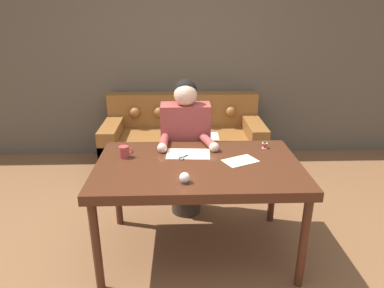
% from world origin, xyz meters
% --- Properties ---
extents(ground_plane, '(16.00, 16.00, 0.00)m').
position_xyz_m(ground_plane, '(0.00, 0.00, 0.00)').
color(ground_plane, brown).
extents(wall_back, '(8.00, 0.06, 2.60)m').
position_xyz_m(wall_back, '(0.00, 2.25, 1.30)').
color(wall_back, brown).
rests_on(wall_back, ground_plane).
extents(dining_table, '(1.51, 0.93, 0.77)m').
position_xyz_m(dining_table, '(0.08, 0.12, 0.70)').
color(dining_table, '#472314').
rests_on(dining_table, ground_plane).
extents(couch, '(1.89, 0.90, 0.86)m').
position_xyz_m(couch, '(-0.01, 1.80, 0.30)').
color(couch, brown).
rests_on(couch, ground_plane).
extents(person, '(0.50, 0.56, 1.28)m').
position_xyz_m(person, '(-0.00, 0.71, 0.65)').
color(person, '#33281E').
rests_on(person, ground_plane).
extents(pattern_paper_main, '(0.35, 0.24, 0.00)m').
position_xyz_m(pattern_paper_main, '(0.01, 0.29, 0.77)').
color(pattern_paper_main, beige).
rests_on(pattern_paper_main, dining_table).
extents(pattern_paper_offcut, '(0.29, 0.25, 0.00)m').
position_xyz_m(pattern_paper_offcut, '(0.40, 0.15, 0.77)').
color(pattern_paper_offcut, beige).
rests_on(pattern_paper_offcut, dining_table).
extents(scissors, '(0.21, 0.20, 0.01)m').
position_xyz_m(scissors, '(-0.01, 0.25, 0.77)').
color(scissors, silver).
rests_on(scissors, dining_table).
extents(mug, '(0.11, 0.08, 0.09)m').
position_xyz_m(mug, '(-0.48, 0.25, 0.82)').
color(mug, '#9E3833').
rests_on(mug, dining_table).
extents(thread_spool, '(0.04, 0.04, 0.05)m').
position_xyz_m(thread_spool, '(0.64, 0.40, 0.79)').
color(thread_spool, red).
rests_on(thread_spool, dining_table).
extents(pin_cushion, '(0.07, 0.07, 0.07)m').
position_xyz_m(pin_cushion, '(-0.02, -0.19, 0.81)').
color(pin_cushion, '#4C3828').
rests_on(pin_cushion, dining_table).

